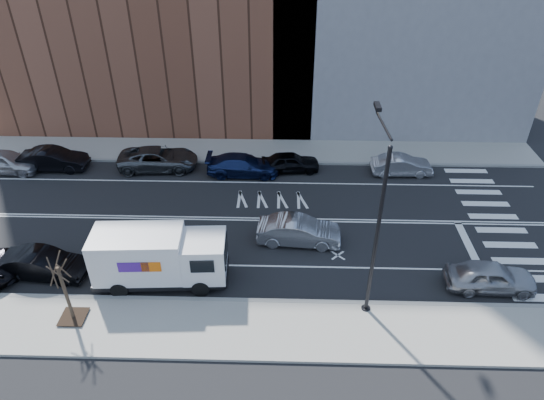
# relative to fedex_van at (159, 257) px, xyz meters

# --- Properties ---
(ground) EXTENTS (120.00, 120.00, 0.00)m
(ground) POSITION_rel_fedex_van_xyz_m (3.35, 5.60, -1.62)
(ground) COLOR black
(ground) RESTS_ON ground
(sidewalk_near) EXTENTS (44.00, 3.60, 0.15)m
(sidewalk_near) POSITION_rel_fedex_van_xyz_m (3.35, -3.20, -1.54)
(sidewalk_near) COLOR gray
(sidewalk_near) RESTS_ON ground
(sidewalk_far) EXTENTS (44.00, 3.60, 0.15)m
(sidewalk_far) POSITION_rel_fedex_van_xyz_m (3.35, 14.40, -1.54)
(sidewalk_far) COLOR gray
(sidewalk_far) RESTS_ON ground
(curb_near) EXTENTS (44.00, 0.25, 0.17)m
(curb_near) POSITION_rel_fedex_van_xyz_m (3.35, -1.40, -1.53)
(curb_near) COLOR gray
(curb_near) RESTS_ON ground
(curb_far) EXTENTS (44.00, 0.25, 0.17)m
(curb_far) POSITION_rel_fedex_van_xyz_m (3.35, 12.60, -1.53)
(curb_far) COLOR gray
(curb_far) RESTS_ON ground
(crosswalk) EXTENTS (3.00, 14.00, 0.01)m
(crosswalk) POSITION_rel_fedex_van_xyz_m (19.35, 5.60, -1.62)
(crosswalk) COLOR white
(crosswalk) RESTS_ON ground
(road_markings) EXTENTS (40.00, 8.60, 0.01)m
(road_markings) POSITION_rel_fedex_van_xyz_m (3.35, 5.60, -1.62)
(road_markings) COLOR white
(road_markings) RESTS_ON ground
(streetlight) EXTENTS (0.44, 4.02, 9.34)m
(streetlight) POSITION_rel_fedex_van_xyz_m (10.35, -1.31, 3.46)
(streetlight) COLOR black
(streetlight) RESTS_ON ground
(street_tree) EXTENTS (1.20, 1.20, 3.75)m
(street_tree) POSITION_rel_fedex_van_xyz_m (-3.65, -2.80, -0.17)
(street_tree) COLOR black
(street_tree) RESTS_ON ground
(fedex_van) EXTENTS (6.87, 2.68, 3.09)m
(fedex_van) POSITION_rel_fedex_van_xyz_m (0.00, 0.00, 0.00)
(fedex_van) COLOR black
(fedex_van) RESTS_ON ground
(far_parked_a) EXTENTS (4.82, 2.25, 1.59)m
(far_parked_a) POSITION_rel_fedex_van_xyz_m (-13.45, 10.97, -0.82)
(far_parked_a) COLOR #B1B1B6
(far_parked_a) RESTS_ON ground
(far_parked_b) EXTENTS (4.79, 1.70, 1.57)m
(far_parked_b) POSITION_rel_fedex_van_xyz_m (-10.25, 11.37, -0.83)
(far_parked_b) COLOR black
(far_parked_b) RESTS_ON ground
(far_parked_c) EXTENTS (5.76, 2.95, 1.56)m
(far_parked_c) POSITION_rel_fedex_van_xyz_m (-2.78, 11.70, -0.84)
(far_parked_c) COLOR #474A4E
(far_parked_c) RESTS_ON ground
(far_parked_d) EXTENTS (5.05, 2.07, 1.46)m
(far_parked_d) POSITION_rel_fedex_van_xyz_m (3.35, 11.03, -0.89)
(far_parked_d) COLOR #16214D
(far_parked_d) RESTS_ON ground
(far_parked_e) EXTENTS (4.29, 2.12, 1.41)m
(far_parked_e) POSITION_rel_fedex_van_xyz_m (6.70, 11.58, -0.92)
(far_parked_e) COLOR black
(far_parked_e) RESTS_ON ground
(far_parked_f) EXTENTS (4.28, 1.63, 1.39)m
(far_parked_f) POSITION_rel_fedex_van_xyz_m (14.55, 11.38, -0.92)
(far_parked_f) COLOR #AFAFB4
(far_parked_f) RESTS_ON ground
(driving_sedan) EXTENTS (4.85, 1.98, 1.56)m
(driving_sedan) POSITION_rel_fedex_van_xyz_m (7.16, 3.46, -0.84)
(driving_sedan) COLOR #A0A1A5
(driving_sedan) RESTS_ON ground
(near_parked_rear_a) EXTENTS (4.72, 2.05, 1.51)m
(near_parked_rear_a) POSITION_rel_fedex_van_xyz_m (-6.26, 0.26, -0.87)
(near_parked_rear_a) COLOR black
(near_parked_rear_a) RESTS_ON ground
(near_parked_front) EXTENTS (4.53, 1.93, 1.53)m
(near_parked_front) POSITION_rel_fedex_van_xyz_m (16.84, -0.03, -0.86)
(near_parked_front) COLOR #9F9FA3
(near_parked_front) RESTS_ON ground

